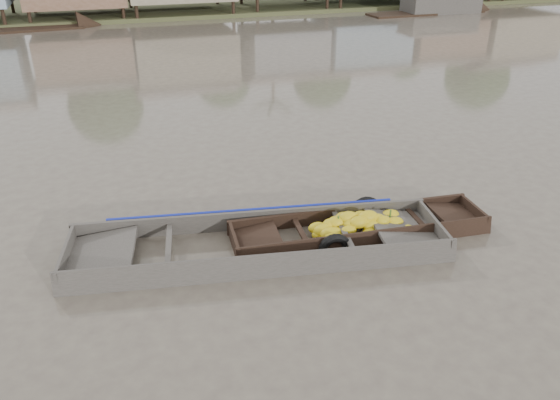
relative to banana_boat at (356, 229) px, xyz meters
name	(u,v)px	position (x,y,z in m)	size (l,w,h in m)	color
ground	(296,260)	(-1.41, -0.50, -0.13)	(120.00, 120.00, 0.00)	#534940
banana_boat	(356,229)	(0.00, 0.00, 0.00)	(5.11, 1.60, 0.71)	black
viewer_boat	(259,248)	(-1.96, 0.01, -0.08)	(7.12, 2.91, 0.56)	#3A3631
distant_boats	(346,15)	(10.51, 23.98, 0.11)	(45.85, 14.91, 1.38)	black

